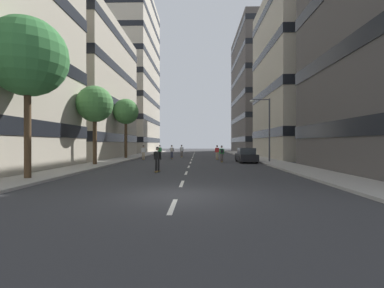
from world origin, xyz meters
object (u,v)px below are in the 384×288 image
(skater_1, at_px, (217,151))
(skater_3, at_px, (160,151))
(skater_0, at_px, (143,152))
(skater_6, at_px, (182,150))
(skater_2, at_px, (172,151))
(street_tree_mid, at_px, (27,57))
(skater_5, at_px, (157,158))
(street_tree_near, at_px, (126,112))
(skater_4, at_px, (222,153))
(streetlamp_right, at_px, (266,123))
(parked_car_near, at_px, (246,156))
(street_tree_far, at_px, (95,105))

(skater_1, distance_m, skater_3, 8.18)
(skater_0, bearing_deg, skater_6, 55.90)
(skater_2, bearing_deg, street_tree_mid, -104.99)
(skater_3, relative_size, skater_5, 1.00)
(street_tree_near, xyz_separation_m, skater_0, (2.55, -1.41, -5.03))
(skater_2, relative_size, skater_4, 1.00)
(skater_4, bearing_deg, street_tree_near, 154.65)
(skater_0, xyz_separation_m, skater_5, (3.87, -14.59, 0.00))
(skater_1, height_order, skater_5, same)
(skater_2, bearing_deg, street_tree_near, -169.19)
(street_tree_mid, relative_size, skater_1, 4.90)
(street_tree_mid, bearing_deg, skater_0, 82.42)
(street_tree_near, bearing_deg, skater_5, -68.14)
(skater_5, bearing_deg, streetlamp_right, 43.96)
(streetlamp_right, height_order, skater_4, streetlamp_right)
(parked_car_near, relative_size, skater_4, 2.47)
(skater_6, bearing_deg, skater_3, -137.26)
(skater_1, bearing_deg, street_tree_far, -139.22)
(street_tree_mid, distance_m, skater_5, 9.72)
(street_tree_mid, bearing_deg, street_tree_near, 90.00)
(street_tree_near, distance_m, streetlamp_right, 17.64)
(streetlamp_right, relative_size, skater_0, 3.65)
(skater_3, xyz_separation_m, skater_6, (2.83, 2.62, 0.00))
(parked_car_near, relative_size, street_tree_mid, 0.50)
(street_tree_far, xyz_separation_m, skater_2, (5.80, 11.81, -4.48))
(street_tree_near, bearing_deg, skater_3, 30.34)
(streetlamp_right, height_order, skater_3, streetlamp_right)
(street_tree_mid, bearing_deg, skater_5, 35.40)
(street_tree_far, relative_size, streetlamp_right, 1.08)
(parked_car_near, height_order, skater_1, skater_1)
(street_tree_mid, xyz_separation_m, skater_6, (6.87, 25.54, -5.71))
(skater_0, relative_size, skater_1, 1.00)
(street_tree_near, relative_size, skater_0, 4.25)
(street_tree_far, bearing_deg, skater_5, -39.53)
(skater_3, xyz_separation_m, skater_5, (2.37, -18.36, 0.00))
(streetlamp_right, bearing_deg, street_tree_mid, -139.16)
(street_tree_near, distance_m, skater_3, 6.87)
(skater_3, bearing_deg, street_tree_near, -149.66)
(street_tree_far, height_order, skater_2, street_tree_far)
(street_tree_mid, xyz_separation_m, skater_3, (4.04, 22.92, -5.71))
(streetlamp_right, distance_m, skater_4, 5.54)
(skater_3, height_order, skater_6, same)
(street_tree_far, height_order, streetlamp_right, street_tree_far)
(street_tree_far, bearing_deg, skater_6, 66.33)
(skater_0, relative_size, skater_2, 1.00)
(street_tree_mid, distance_m, skater_4, 19.88)
(skater_3, height_order, skater_4, same)
(skater_5, bearing_deg, skater_0, 104.85)
(skater_1, relative_size, skater_2, 1.00)
(parked_car_near, xyz_separation_m, skater_2, (-8.53, 7.23, 0.32))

